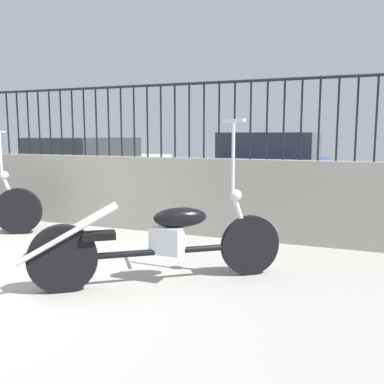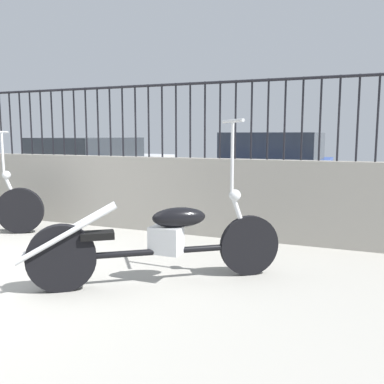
{
  "view_description": "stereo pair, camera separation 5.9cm",
  "coord_description": "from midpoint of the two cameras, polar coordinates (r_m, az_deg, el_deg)",
  "views": [
    {
      "loc": [
        3.5,
        -2.63,
        1.32
      ],
      "look_at": [
        1.83,
        1.6,
        0.7
      ],
      "focal_mm": 40.0,
      "sensor_mm": 36.0,
      "label": 1
    },
    {
      "loc": [
        3.56,
        -2.61,
        1.32
      ],
      "look_at": [
        1.83,
        1.6,
        0.7
      ],
      "focal_mm": 40.0,
      "sensor_mm": 36.0,
      "label": 2
    }
  ],
  "objects": [
    {
      "name": "car_blue",
      "position": [
        8.16,
        10.59,
        3.06
      ],
      "size": [
        1.78,
        3.97,
        1.35
      ],
      "rotation": [
        0.0,
        0.0,
        1.57
      ],
      "color": "black",
      "rests_on": "ground_plane"
    },
    {
      "name": "car_silver",
      "position": [
        9.63,
        -13.76,
        3.46
      ],
      "size": [
        2.06,
        4.34,
        1.24
      ],
      "rotation": [
        0.0,
        0.0,
        1.51
      ],
      "color": "black",
      "rests_on": "ground_plane"
    },
    {
      "name": "low_wall",
      "position": [
        6.32,
        -12.65,
        0.15
      ],
      "size": [
        9.11,
        0.18,
        1.01
      ],
      "color": "#9E998E",
      "rests_on": "ground_plane"
    },
    {
      "name": "fence_railing",
      "position": [
        6.28,
        -12.96,
        10.49
      ],
      "size": [
        9.11,
        0.04,
        0.96
      ],
      "color": "black",
      "rests_on": "low_wall"
    },
    {
      "name": "motorcycle_black",
      "position": [
        3.8,
        -5.98,
        -6.57
      ],
      "size": [
        1.95,
        1.49,
        1.45
      ],
      "rotation": [
        0.0,
        0.0,
        0.64
      ],
      "color": "black",
      "rests_on": "ground_plane"
    }
  ]
}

